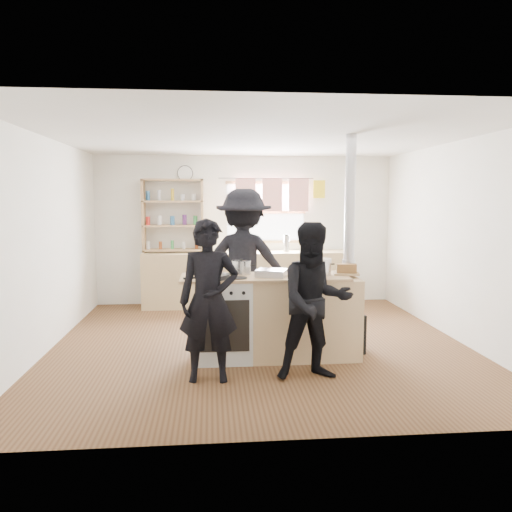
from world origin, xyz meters
The scene contains 14 objects.
ground centered at (0.00, 0.00, -0.01)m, with size 5.00×5.00×0.01m, color brown.
back_counter centered at (0.00, 2.22, 0.45)m, with size 3.40×0.55×0.90m, color tan.
shelving_unit centered at (-1.20, 2.34, 1.51)m, with size 1.00×0.28×1.20m.
thermos centered at (0.67, 2.22, 1.04)m, with size 0.10×0.10×0.27m, color silver.
cooking_island centered at (0.14, -0.55, 0.47)m, with size 1.97×0.64×0.93m.
skillet_greens centered at (-0.55, -0.71, 0.96)m, with size 0.41×0.41×0.05m.
roast_tray centered at (0.07, -0.60, 0.97)m, with size 0.39×0.36×0.08m.
stockpot_stove centered at (-0.24, -0.42, 1.01)m, with size 0.22×0.22×0.18m.
stockpot_counter centered at (0.62, -0.54, 1.02)m, with size 0.28×0.28×0.21m.
bread_board centered at (0.93, -0.55, 0.98)m, with size 0.31×0.25×0.12m.
flue_heater centered at (1.00, -0.39, 0.66)m, with size 0.35×0.35×2.50m.
person_near_left centered at (-0.61, -1.20, 0.79)m, with size 0.58×0.38×1.59m, color black.
person_near_right centered at (0.43, -1.25, 0.78)m, with size 0.76×0.59×1.55m, color black.
person_far centered at (-0.17, 0.39, 0.95)m, with size 1.23×0.71×1.90m, color black.
Camera 1 is at (-0.59, -5.98, 1.78)m, focal length 35.00 mm.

